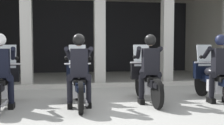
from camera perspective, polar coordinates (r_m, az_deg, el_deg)
ground_plane at (r=9.58m, az=-2.78°, el=-4.42°), size 80.00×80.00×0.00m
station_building at (r=11.95m, az=-4.01°, el=8.02°), size 10.43×4.96×3.56m
kerb_strip at (r=9.02m, az=-2.08°, el=-4.55°), size 9.93×0.24×0.12m
motorcycle_far_left at (r=6.68m, az=-20.84°, el=-3.96°), size 0.62×2.04×1.35m
police_officer_far_left at (r=6.36m, az=-21.44°, el=-0.39°), size 0.63×0.61×1.58m
motorcycle_center_left at (r=6.40m, az=-6.74°, el=-4.06°), size 0.62×2.04×1.35m
police_officer_center_left at (r=6.07m, az=-6.65°, el=-0.34°), size 0.63×0.61×1.58m
motorcycle_center_right at (r=6.84m, az=6.89°, el=-3.56°), size 0.62×2.04×1.35m
police_officer_center_right at (r=6.52m, az=7.61°, el=-0.05°), size 0.63×0.61×1.58m
motorcycle_far_right at (r=7.29m, az=19.61°, el=-3.29°), size 0.62×2.04×1.35m
police_officer_far_right at (r=7.01m, az=20.80°, el=-0.00°), size 0.63×0.61×1.58m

